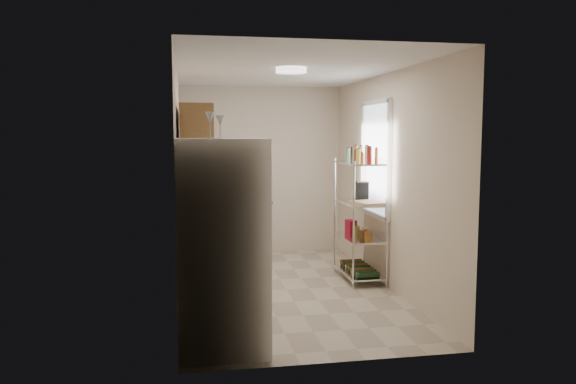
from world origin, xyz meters
The scene contains 16 objects.
room centered at (0.00, 0.00, 1.30)m, with size 2.52×4.42×2.62m.
counter_run centered at (-0.92, 0.44, 0.45)m, with size 0.63×3.51×0.90m.
upper_cabinets centered at (-1.05, 0.10, 1.81)m, with size 0.33×2.20×0.72m, color #AA7C48.
range_hood centered at (-1.00, 0.90, 1.39)m, with size 0.50×0.60×0.12m, color #B7BABC.
window centered at (1.23, 0.35, 1.55)m, with size 0.06×1.00×1.46m, color white.
bakers_rack centered at (1.00, 0.30, 1.11)m, with size 0.45×0.90×1.73m.
ceiling_dome centered at (0.00, -0.30, 2.57)m, with size 0.34×0.34×0.06m, color white.
refrigerator centered at (-0.87, -1.72, 0.92)m, with size 0.76×0.76×1.83m, color white.
wine_glass_a centered at (-0.87, -1.72, 1.93)m, with size 0.07×0.07×0.19m, color silver, non-canonical shape.
wine_glass_b centered at (-0.96, -1.83, 1.94)m, with size 0.08×0.08×0.22m, color silver, non-canonical shape.
rice_cooker centered at (-1.01, 0.36, 1.01)m, with size 0.27×0.27×0.22m, color white.
frying_pan_large centered at (-0.91, 0.89, 0.92)m, with size 0.27×0.27×0.05m, color black.
frying_pan_small centered at (-0.92, 1.12, 0.92)m, with size 0.23×0.23×0.05m, color black.
cutting_board centered at (1.05, 0.07, 1.03)m, with size 0.32×0.42×0.03m, color tan.
espresso_machine centered at (1.07, 0.43, 1.14)m, with size 0.14×0.22×0.25m, color black.
storage_bag centered at (0.97, 0.56, 0.65)m, with size 0.11×0.15×0.17m, color maroon.
Camera 1 is at (-1.16, -6.50, 1.88)m, focal length 35.00 mm.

